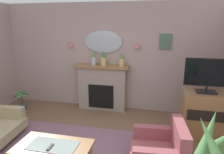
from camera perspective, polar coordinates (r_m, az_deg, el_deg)
name	(u,v)px	position (r m, az deg, el deg)	size (l,w,h in m)	color
wall_back	(109,57)	(5.27, -0.97, 5.58)	(6.39, 0.10, 2.67)	#B29993
fireplace	(102,88)	(5.26, -2.74, -2.98)	(1.36, 0.36, 1.16)	gray
mantel_vase_right	(94,58)	(5.11, -5.10, 5.37)	(0.10, 0.10, 0.36)	silver
mantel_vase_left	(103,59)	(5.05, -2.38, 5.00)	(0.13, 0.13, 0.36)	tan
mantel_vase_centre	(122,60)	(4.95, 2.68, 4.77)	(0.12, 0.12, 0.35)	tan
wall_mirror	(103,42)	(5.17, -2.48, 9.61)	(0.96, 0.06, 0.56)	#B2BCC6
wall_sconce_left	(70,44)	(5.41, -11.45, 9.03)	(0.14, 0.14, 0.14)	#D17066
wall_sconce_right	(137,45)	(4.98, 6.98, 8.74)	(0.14, 0.14, 0.14)	#D17066
framed_picture	(166,42)	(5.01, 14.60, 9.45)	(0.28, 0.03, 0.36)	#4C6B56
coffee_table	(53,149)	(3.30, -15.95, -18.61)	(1.10, 0.60, 0.45)	olive
tv_remote	(50,147)	(3.22, -16.75, -18.12)	(0.04, 0.16, 0.02)	black
armchair_near_fireplace	(162,148)	(3.44, 13.80, -18.53)	(0.89, 0.88, 0.71)	#934C51
tv_cabinet	(203,114)	(4.44, 23.90, -9.38)	(0.80, 0.57, 0.90)	olive
tv_flatscreen	(208,75)	(4.18, 25.08, 0.56)	(0.84, 0.24, 0.65)	black
potted_plant_small_fern	(22,99)	(5.75, -23.69, -5.57)	(0.37, 0.38, 0.58)	#474C56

